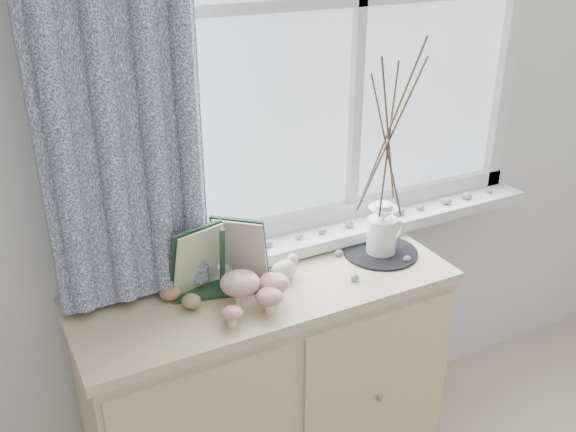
% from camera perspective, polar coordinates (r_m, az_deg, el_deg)
% --- Properties ---
extents(sideboard, '(1.20, 0.45, 0.85)m').
position_cam_1_polar(sideboard, '(2.25, -1.72, -15.49)').
color(sideboard, beige).
rests_on(sideboard, ground).
extents(botanical_book, '(0.37, 0.21, 0.24)m').
position_cam_1_polar(botanical_book, '(1.91, -5.70, -3.90)').
color(botanical_book, '#20432B').
rests_on(botanical_book, sideboard).
extents(toadstool_cluster, '(0.24, 0.17, 0.11)m').
position_cam_1_polar(toadstool_cluster, '(1.87, -3.14, -6.45)').
color(toadstool_cluster, silver).
rests_on(toadstool_cluster, sideboard).
extents(wooden_eggs, '(0.10, 0.11, 0.07)m').
position_cam_1_polar(wooden_eggs, '(1.92, -9.50, -7.11)').
color(wooden_eggs, tan).
rests_on(wooden_eggs, sideboard).
extents(songbird_figurine, '(0.16, 0.11, 0.08)m').
position_cam_1_polar(songbird_figurine, '(2.02, -0.41, -4.80)').
color(songbird_figurine, silver).
rests_on(songbird_figurine, sideboard).
extents(crocheted_doily, '(0.25, 0.25, 0.01)m').
position_cam_1_polar(crocheted_doily, '(2.21, 8.22, -3.20)').
color(crocheted_doily, black).
rests_on(crocheted_doily, sideboard).
extents(twig_pitcher, '(0.28, 0.28, 0.75)m').
position_cam_1_polar(twig_pitcher, '(2.04, 8.96, 7.37)').
color(twig_pitcher, silver).
rests_on(twig_pitcher, crocheted_doily).
extents(sideboard_pebbles, '(0.33, 0.23, 0.02)m').
position_cam_1_polar(sideboard_pebbles, '(2.13, 5.55, -4.02)').
color(sideboard_pebbles, '#99999C').
rests_on(sideboard_pebbles, sideboard).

